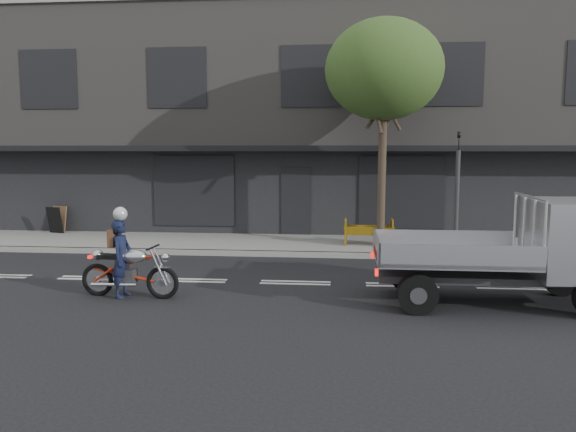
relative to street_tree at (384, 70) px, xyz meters
The scene contains 11 objects.
ground 7.09m from the street_tree, 117.65° to the right, with size 80.00×80.00×0.00m, color black.
sidewalk 5.67m from the street_tree, 167.20° to the left, with size 32.00×3.20×0.15m, color gray.
kerb 5.75m from the street_tree, 153.43° to the right, with size 32.00×0.20×0.15m, color gray.
building_main 7.54m from the street_tree, 107.22° to the left, with size 26.00×10.00×8.00m, color slate.
street_tree is the anchor object (origin of this frame).
traffic_light_pole 4.23m from the street_tree, 23.03° to the right, with size 0.12×0.12×3.50m.
motorcycle 9.24m from the street_tree, 133.79° to the right, with size 2.12×0.62×1.09m.
rider 9.21m from the street_tree, 134.57° to the right, with size 0.58×0.38×1.60m, color #121832.
flatbed_ute 7.46m from the street_tree, 62.37° to the right, with size 4.67×1.96×2.16m.
construction_barrier 4.72m from the street_tree, behind, with size 1.49×0.59×0.83m, color #E4A20C, non-canonical shape.
sandwich_board 12.01m from the street_tree, behind, with size 0.58×0.38×0.91m, color black, non-canonical shape.
Camera 1 is at (1.03, -12.46, 3.05)m, focal length 35.00 mm.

